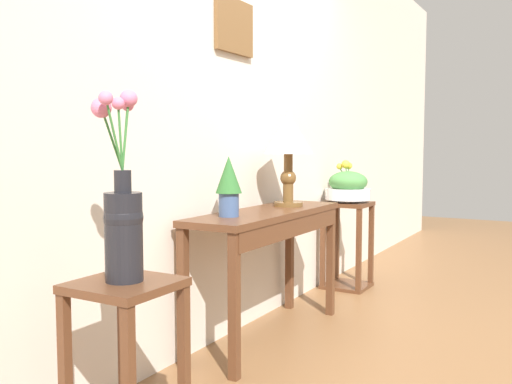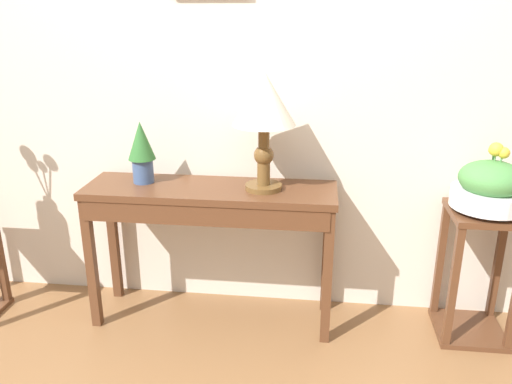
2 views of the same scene
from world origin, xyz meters
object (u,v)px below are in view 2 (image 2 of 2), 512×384
(console_table, at_px, (210,210))
(pedestal_stand_right, at_px, (477,274))
(potted_plant_on_console, at_px, (141,149))
(planter_bowl_wide_right, at_px, (491,187))
(table_lamp, at_px, (264,106))

(console_table, relative_size, pedestal_stand_right, 1.85)
(potted_plant_on_console, relative_size, pedestal_stand_right, 0.46)
(potted_plant_on_console, distance_m, planter_bowl_wide_right, 1.66)
(pedestal_stand_right, bearing_deg, table_lamp, -179.43)
(table_lamp, distance_m, pedestal_stand_right, 1.32)
(console_table, bearing_deg, pedestal_stand_right, 1.44)
(console_table, distance_m, potted_plant_on_console, 0.45)
(table_lamp, distance_m, planter_bowl_wide_right, 1.11)
(potted_plant_on_console, distance_m, pedestal_stand_right, 1.76)
(pedestal_stand_right, height_order, planter_bowl_wide_right, planter_bowl_wide_right)
(potted_plant_on_console, xyz_separation_m, planter_bowl_wide_right, (1.66, -0.02, -0.12))
(table_lamp, relative_size, planter_bowl_wide_right, 1.62)
(console_table, height_order, planter_bowl_wide_right, planter_bowl_wide_right)
(pedestal_stand_right, relative_size, planter_bowl_wide_right, 1.93)
(potted_plant_on_console, bearing_deg, pedestal_stand_right, -0.83)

